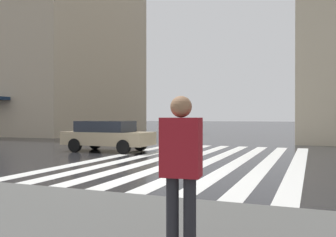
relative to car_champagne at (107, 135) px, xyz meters
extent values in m
plane|color=black|center=(-5.50, -4.12, -0.76)|extent=(220.00, 220.00, 0.00)
cube|color=silver|center=(-1.50, -8.39, -0.75)|extent=(13.00, 0.50, 0.01)
cube|color=silver|center=(-1.50, -7.39, -0.75)|extent=(13.00, 0.50, 0.01)
cube|color=silver|center=(-1.50, -6.39, -0.75)|extent=(13.00, 0.50, 0.01)
cube|color=silver|center=(-1.50, -5.39, -0.75)|extent=(13.00, 0.50, 0.01)
cube|color=silver|center=(-1.50, -4.39, -0.75)|extent=(13.00, 0.50, 0.01)
cube|color=silver|center=(-1.50, -3.39, -0.75)|extent=(13.00, 0.50, 0.01)
cube|color=silver|center=(-1.50, -2.39, -0.75)|extent=(13.00, 0.50, 0.01)
cube|color=silver|center=(-1.50, -1.39, -0.75)|extent=(13.00, 0.50, 0.01)
cube|color=tan|center=(0.00, -0.04, -0.15)|extent=(1.75, 4.10, 0.60)
cube|color=#232833|center=(0.00, 0.11, 0.40)|extent=(1.54, 2.46, 0.50)
cylinder|color=black|center=(0.83, -1.29, -0.45)|extent=(0.20, 0.62, 0.62)
cylinder|color=black|center=(-0.83, -1.29, -0.45)|extent=(0.20, 0.62, 0.62)
cylinder|color=black|center=(0.83, 1.21, -0.45)|extent=(0.20, 0.62, 0.62)
cylinder|color=black|center=(-0.83, 1.21, -0.45)|extent=(0.20, 0.62, 0.62)
cube|color=maroon|center=(-11.25, -7.62, 0.55)|extent=(0.28, 0.42, 0.60)
sphere|color=#936B4C|center=(-11.25, -7.62, 0.96)|extent=(0.22, 0.22, 0.22)
cylinder|color=#232328|center=(-11.26, -7.53, -0.18)|extent=(0.13, 0.13, 0.86)
cylinder|color=#232328|center=(-11.24, -7.71, -0.18)|extent=(0.13, 0.13, 0.86)
camera|label=1|loc=(-14.74, -8.86, 0.87)|focal=39.23mm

